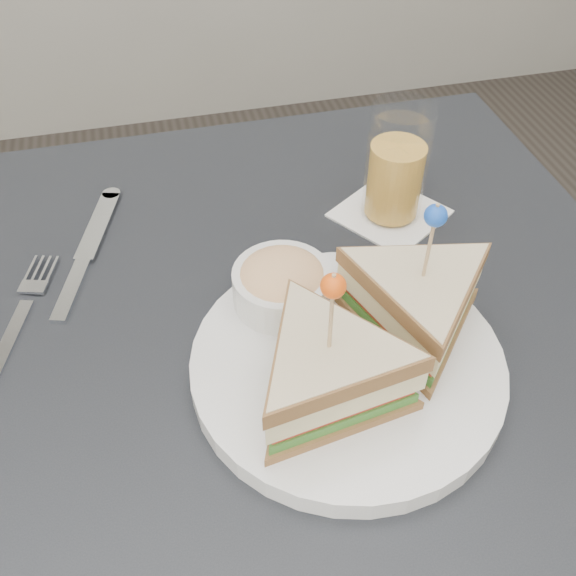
% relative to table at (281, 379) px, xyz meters
% --- Properties ---
extents(table, '(0.80, 0.80, 0.75)m').
position_rel_table_xyz_m(table, '(0.00, 0.00, 0.00)').
color(table, black).
rests_on(table, ground).
extents(plate_meal, '(0.37, 0.37, 0.17)m').
position_rel_table_xyz_m(plate_meal, '(0.06, -0.06, 0.12)').
color(plate_meal, white).
rests_on(plate_meal, table).
extents(cutlery_fork, '(0.07, 0.19, 0.01)m').
position_rel_table_xyz_m(cutlery_fork, '(-0.25, 0.08, 0.08)').
color(cutlery_fork, silver).
rests_on(cutlery_fork, table).
extents(cutlery_knife, '(0.08, 0.22, 0.01)m').
position_rel_table_xyz_m(cutlery_knife, '(-0.18, 0.16, 0.08)').
color(cutlery_knife, silver).
rests_on(cutlery_knife, table).
extents(drink_set, '(0.15, 0.15, 0.14)m').
position_rel_table_xyz_m(drink_set, '(0.17, 0.15, 0.14)').
color(drink_set, white).
rests_on(drink_set, table).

